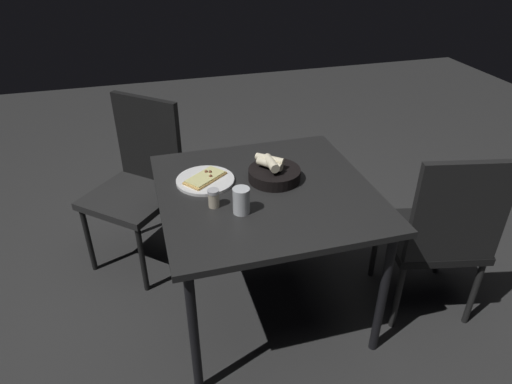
% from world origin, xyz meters
% --- Properties ---
extents(ground, '(8.00, 8.00, 0.00)m').
position_xyz_m(ground, '(0.00, 0.00, 0.00)').
color(ground, '#2C2C2C').
extents(dining_table, '(0.95, 0.96, 0.71)m').
position_xyz_m(dining_table, '(0.00, 0.00, 0.65)').
color(dining_table, black).
rests_on(dining_table, ground).
extents(pizza_plate, '(0.27, 0.27, 0.04)m').
position_xyz_m(pizza_plate, '(0.14, 0.25, 0.73)').
color(pizza_plate, white).
rests_on(pizza_plate, dining_table).
extents(bread_basket, '(0.24, 0.24, 0.12)m').
position_xyz_m(bread_basket, '(0.07, -0.06, 0.75)').
color(bread_basket, black).
rests_on(bread_basket, dining_table).
extents(beer_glass, '(0.07, 0.07, 0.11)m').
position_xyz_m(beer_glass, '(-0.15, 0.15, 0.76)').
color(beer_glass, silver).
rests_on(beer_glass, dining_table).
extents(pepper_shaker, '(0.05, 0.05, 0.08)m').
position_xyz_m(pepper_shaker, '(-0.08, 0.25, 0.75)').
color(pepper_shaker, '#BFB299').
rests_on(pepper_shaker, dining_table).
extents(chair_near, '(0.62, 0.62, 0.95)m').
position_xyz_m(chair_near, '(0.62, 0.55, 0.54)').
color(chair_near, black).
rests_on(chair_near, ground).
extents(chair_far, '(0.52, 0.52, 0.93)m').
position_xyz_m(chair_far, '(-0.26, -0.78, 0.51)').
color(chair_far, black).
rests_on(chair_far, ground).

